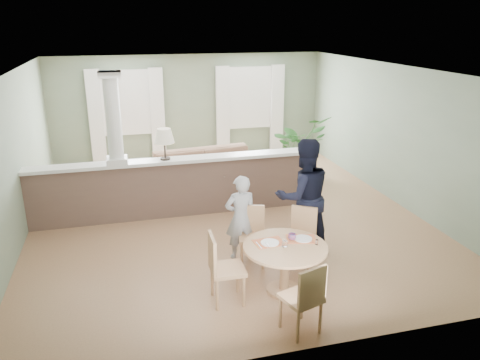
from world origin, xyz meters
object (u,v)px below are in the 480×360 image
object	(u,v)px
sofa	(207,170)
chair_far_man	(302,234)
dining_table	(285,255)
chair_side	(222,266)
houseplant	(299,146)
chair_near	(305,296)
man_person	(303,197)
chair_far_boy	(252,232)
child_person	(241,218)

from	to	relation	value
sofa	chair_far_man	bearing A→B (deg)	-85.97
dining_table	chair_side	bearing A→B (deg)	-177.18
sofa	houseplant	bearing A→B (deg)	-0.43
chair_near	man_person	size ratio (longest dim) A/B	0.50
chair_far_man	houseplant	bearing A→B (deg)	101.74
sofa	chair_near	size ratio (longest dim) A/B	3.05
chair_far_boy	chair_side	bearing A→B (deg)	-111.40
houseplant	chair_far_boy	xyz separation A→B (m)	(-2.20, -3.70, -0.24)
chair_far_boy	child_person	xyz separation A→B (m)	(-0.14, 0.15, 0.19)
chair_near	chair_side	distance (m)	1.19
chair_far_boy	chair_near	world-z (taller)	chair_near
child_person	man_person	xyz separation A→B (m)	(1.00, -0.02, 0.25)
houseplant	chair_side	size ratio (longest dim) A/B	1.50
dining_table	chair_near	world-z (taller)	chair_near
dining_table	chair_far_boy	distance (m)	0.93
dining_table	chair_side	xyz separation A→B (m)	(-0.88, -0.04, -0.01)
dining_table	child_person	bearing A→B (deg)	107.53
sofa	chair_far_boy	bearing A→B (deg)	-96.40
chair_far_man	man_person	xyz separation A→B (m)	(0.17, 0.42, 0.43)
chair_side	chair_far_boy	bearing A→B (deg)	-34.41
houseplant	dining_table	xyz separation A→B (m)	(-2.00, -4.61, -0.18)
chair_far_boy	man_person	world-z (taller)	man_person
dining_table	man_person	size ratio (longest dim) A/B	0.61
chair_far_man	child_person	world-z (taller)	child_person
chair_side	dining_table	bearing A→B (deg)	-86.04
dining_table	child_person	world-z (taller)	child_person
houseplant	chair_near	size ratio (longest dim) A/B	1.57
chair_far_boy	chair_near	xyz separation A→B (m)	(0.10, -1.85, 0.02)
chair_side	man_person	distance (m)	1.92
chair_far_man	man_person	bearing A→B (deg)	100.73
dining_table	child_person	distance (m)	1.12
chair_far_man	chair_near	distance (m)	1.67
chair_near	chair_side	world-z (taller)	chair_side
sofa	chair_far_man	xyz separation A→B (m)	(0.72, -3.73, 0.09)
chair_far_man	child_person	size ratio (longest dim) A/B	0.67
dining_table	chair_far_man	size ratio (longest dim) A/B	1.26
sofa	chair_side	world-z (taller)	chair_side
houseplant	dining_table	distance (m)	5.03
dining_table	man_person	distance (m)	1.29
chair_side	man_person	size ratio (longest dim) A/B	0.52
dining_table	chair_far_man	xyz separation A→B (m)	(0.50, 0.63, -0.05)
child_person	chair_side	bearing A→B (deg)	62.12
sofa	man_person	distance (m)	3.47
chair_near	child_person	xyz separation A→B (m)	(-0.24, 1.99, 0.17)
man_person	chair_far_man	bearing A→B (deg)	68.05
chair_near	man_person	xyz separation A→B (m)	(0.76, 1.98, 0.42)
dining_table	man_person	bearing A→B (deg)	57.62
houseplant	chair_side	distance (m)	5.48
sofa	man_person	bearing A→B (deg)	-81.92
houseplant	chair_far_man	bearing A→B (deg)	-110.75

